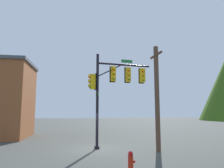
{
  "coord_description": "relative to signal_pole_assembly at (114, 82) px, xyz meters",
  "views": [
    {
      "loc": [
        -1.33,
        -14.92,
        2.68
      ],
      "look_at": [
        1.05,
        -0.17,
        4.6
      ],
      "focal_mm": 33.14,
      "sensor_mm": 36.0,
      "label": 1
    }
  ],
  "objects": [
    {
      "name": "signal_pole_assembly",
      "position": [
        0.0,
        0.0,
        0.0
      ],
      "size": [
        4.87,
        1.23,
        6.84
      ],
      "color": "black",
      "rests_on": "ground_plane"
    },
    {
      "name": "ground_plane",
      "position": [
        -1.29,
        -0.16,
        -4.8
      ],
      "size": [
        120.0,
        120.0,
        0.0
      ],
      "primitive_type": "plane",
      "color": "#41443F"
    },
    {
      "name": "fire_hydrant",
      "position": [
        -0.22,
        -5.58,
        -4.39
      ],
      "size": [
        0.33,
        0.24,
        0.83
      ],
      "color": "red",
      "rests_on": "ground_plane"
    },
    {
      "name": "utility_pole",
      "position": [
        2.62,
        -1.77,
        -1.15
      ],
      "size": [
        0.32,
        1.8,
        7.1
      ],
      "color": "brown",
      "rests_on": "ground_plane"
    }
  ]
}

